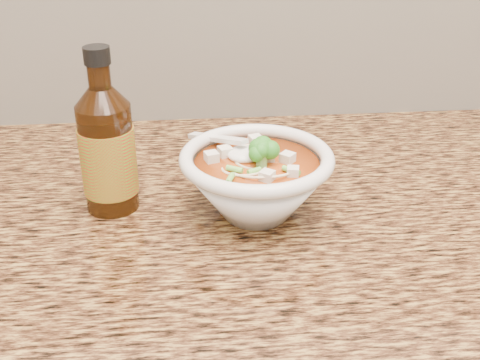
{
  "coord_description": "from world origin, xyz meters",
  "views": [
    {
      "loc": [
        -0.19,
        1.02,
        1.29
      ],
      "look_at": [
        -0.13,
        1.66,
        0.95
      ],
      "focal_mm": 45.0,
      "sensor_mm": 36.0,
      "label": 1
    }
  ],
  "objects": [
    {
      "name": "counter_slab",
      "position": [
        0.0,
        1.68,
        0.88
      ],
      "size": [
        4.0,
        0.68,
        0.04
      ],
      "primitive_type": "cube",
      "color": "olive",
      "rests_on": "cabinet"
    },
    {
      "name": "soup_bowl",
      "position": [
        -0.11,
        1.66,
        0.94
      ],
      "size": [
        0.19,
        0.19,
        0.1
      ],
      "rotation": [
        0.0,
        0.0,
        0.3
      ],
      "color": "white",
      "rests_on": "counter_slab"
    },
    {
      "name": "hot_sauce_bottle",
      "position": [
        -0.29,
        1.69,
        0.98
      ],
      "size": [
        0.07,
        0.07,
        0.21
      ],
      "rotation": [
        0.0,
        0.0,
        0.1
      ],
      "color": "#371B07",
      "rests_on": "counter_slab"
    }
  ]
}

